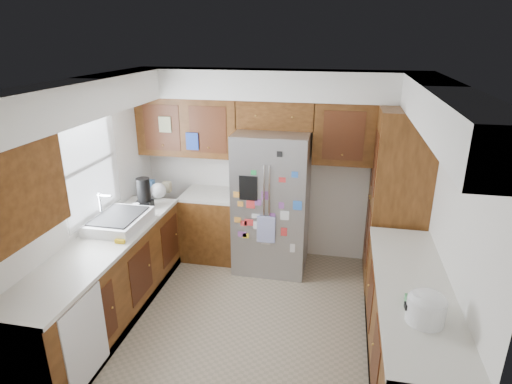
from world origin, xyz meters
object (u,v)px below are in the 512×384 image
fridge (272,202)px  rice_cooker (426,306)px  pantry (397,199)px  paper_towel (418,307)px

fridge → rice_cooker: fridge is taller
fridge → rice_cooker: (1.50, -2.16, 0.15)m
pantry → rice_cooker: pantry is taller
fridge → paper_towel: (1.44, -2.16, 0.14)m
rice_cooker → pantry: bearing=90.0°
pantry → rice_cooker: bearing=-90.0°
rice_cooker → fridge: bearing=124.8°
pantry → fridge: bearing=177.9°
fridge → rice_cooker: 2.63m
pantry → paper_towel: bearing=-91.6°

